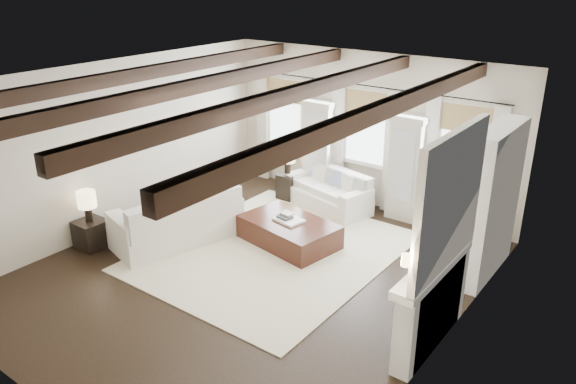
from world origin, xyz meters
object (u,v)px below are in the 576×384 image
Objects in this scene: side_table_back at (288,186)px; side_table_front at (92,234)px; sofa_back at (329,192)px; sofa_left at (179,223)px; ottoman at (289,232)px.

side_table_front is at bearing -110.78° from side_table_back.
sofa_left is (-1.30, -3.03, 0.07)m from sofa_back.
ottoman is (0.33, -1.87, -0.11)m from sofa_back.
side_table_back reaches higher than ottoman.
side_table_back is at bearing -170.03° from sofa_back.
ottoman is at bearing -80.00° from sofa_back.
sofa_left is 4.94× the size of side_table_front.
sofa_left reaches higher than sofa_back.
sofa_back is 0.82× the size of sofa_left.
sofa_back is 1.18× the size of ottoman.
sofa_back reaches higher than ottoman.
side_table_back is at bearing 136.99° from ottoman.
side_table_front is at bearing -121.00° from sofa_back.
side_table_back reaches higher than side_table_front.
sofa_left is at bearing -135.07° from ottoman.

